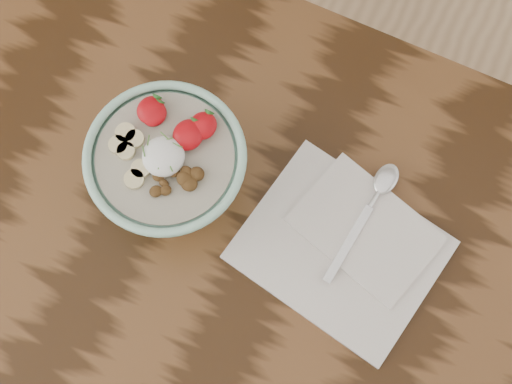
# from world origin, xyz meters

# --- Properties ---
(table) EXTENTS (1.60, 0.90, 0.75)m
(table) POSITION_xyz_m (0.00, 0.00, 0.66)
(table) COLOR black
(table) RESTS_ON ground
(breakfast_bowl) EXTENTS (0.21, 0.21, 0.14)m
(breakfast_bowl) POSITION_xyz_m (-0.16, 0.11, 0.82)
(breakfast_bowl) COLOR #A0D8C0
(breakfast_bowl) RESTS_ON table
(napkin) EXTENTS (0.29, 0.25, 0.02)m
(napkin) POSITION_xyz_m (0.09, 0.12, 0.76)
(napkin) COLOR silver
(napkin) RESTS_ON table
(spoon) EXTENTS (0.04, 0.19, 0.01)m
(spoon) POSITION_xyz_m (0.10, 0.20, 0.77)
(spoon) COLOR silver
(spoon) RESTS_ON napkin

